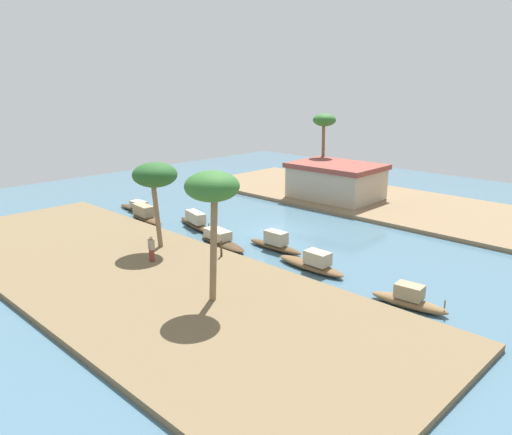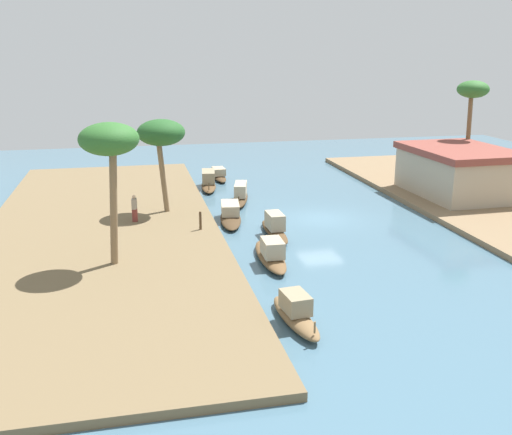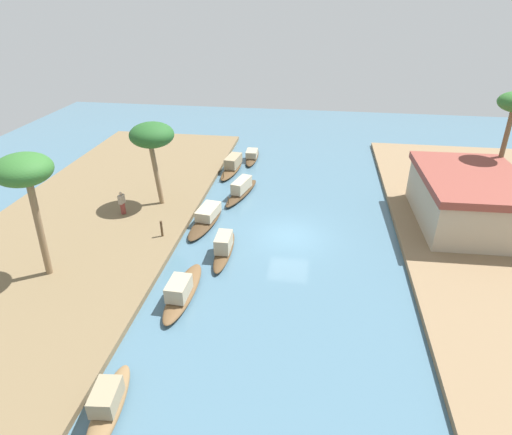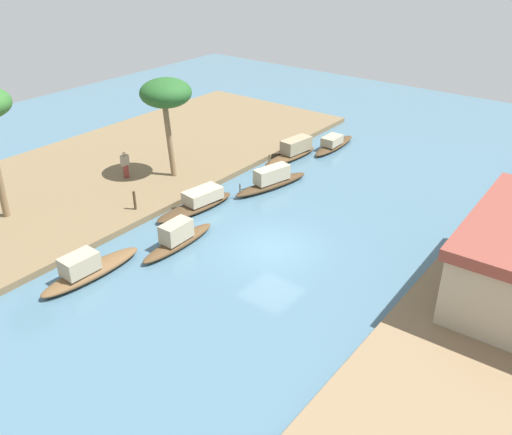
{
  "view_description": "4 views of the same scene",
  "coord_description": "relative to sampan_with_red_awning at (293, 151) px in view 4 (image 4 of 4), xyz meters",
  "views": [
    {
      "loc": [
        23.74,
        -27.15,
        10.94
      ],
      "look_at": [
        -1.99,
        -0.73,
        0.8
      ],
      "focal_mm": 35.26,
      "sensor_mm": 36.0,
      "label": 1
    },
    {
      "loc": [
        32.19,
        -11.1,
        9.78
      ],
      "look_at": [
        1.06,
        -4.27,
        0.65
      ],
      "focal_mm": 40.89,
      "sensor_mm": 36.0,
      "label": 2
    },
    {
      "loc": [
        22.23,
        1.16,
        13.3
      ],
      "look_at": [
        -1.26,
        -2.28,
        0.45
      ],
      "focal_mm": 29.64,
      "sensor_mm": 36.0,
      "label": 3
    },
    {
      "loc": [
        17.47,
        12.5,
        13.13
      ],
      "look_at": [
        -1.28,
        -1.96,
        0.43
      ],
      "focal_mm": 38.27,
      "sensor_mm": 36.0,
      "label": 4
    }
  ],
  "objects": [
    {
      "name": "sampan_with_red_awning",
      "position": [
        0.0,
        0.0,
        0.0
      ],
      "size": [
        4.58,
        1.59,
        1.23
      ],
      "rotation": [
        0.0,
        0.0,
        -0.12
      ],
      "color": "brown",
      "rests_on": "river_water"
    },
    {
      "name": "mooring_post",
      "position": [
        11.36,
        -2.01,
        0.34
      ],
      "size": [
        0.14,
        0.14,
        1.01
      ],
      "primitive_type": "cylinder",
      "color": "#4C3823",
      "rests_on": "riverbank_left"
    },
    {
      "name": "person_on_near_bank",
      "position": [
        8.96,
        -5.5,
        0.57
      ],
      "size": [
        0.49,
        0.37,
        1.55
      ],
      "rotation": [
        0.0,
        0.0,
        2.97
      ],
      "color": "brown",
      "rests_on": "riverbank_left"
    },
    {
      "name": "river_water",
      "position": [
        9.75,
        5.5,
        -0.48
      ],
      "size": [
        61.95,
        61.95,
        0.0
      ],
      "primitive_type": "plane",
      "color": "#476B7F",
      "rests_on": "ground"
    },
    {
      "name": "sampan_foreground",
      "position": [
        12.31,
        1.95,
        -0.02
      ],
      "size": [
        4.42,
        0.95,
        1.29
      ],
      "rotation": [
        0.0,
        0.0,
        0.02
      ],
      "color": "brown",
      "rests_on": "river_water"
    },
    {
      "name": "riverbank_left",
      "position": [
        9.75,
        -7.35,
        -0.32
      ],
      "size": [
        36.25,
        12.72,
        0.32
      ],
      "primitive_type": "cube",
      "color": "brown",
      "rests_on": "ground"
    },
    {
      "name": "sampan_open_hull",
      "position": [
        16.37,
        0.74,
        -0.07
      ],
      "size": [
        4.85,
        1.27,
        1.25
      ],
      "rotation": [
        0.0,
        0.0,
        -0.03
      ],
      "color": "brown",
      "rests_on": "river_water"
    },
    {
      "name": "sampan_with_tall_canopy",
      "position": [
        4.46,
        1.56,
        -0.02
      ],
      "size": [
        5.13,
        2.11,
        1.24
      ],
      "rotation": [
        0.0,
        0.0,
        -0.24
      ],
      "color": "#47331E",
      "rests_on": "river_water"
    },
    {
      "name": "sampan_near_left_bank",
      "position": [
        -3.03,
        1.2,
        -0.15
      ],
      "size": [
        4.64,
        1.06,
        0.93
      ],
      "rotation": [
        0.0,
        0.0,
        0.02
      ],
      "color": "#47331E",
      "rests_on": "river_water"
    },
    {
      "name": "sampan_downstream_large",
      "position": [
        8.93,
        0.08,
        -0.1
      ],
      "size": [
        4.91,
        1.86,
        1.01
      ],
      "rotation": [
        0.0,
        0.0,
        -0.14
      ],
      "color": "#47331E",
      "rests_on": "river_water"
    },
    {
      "name": "palm_tree_left_near",
      "position": [
        7.09,
        -3.7,
        4.57
      ],
      "size": [
        2.84,
        2.84,
        5.61
      ],
      "color": "#7F6647",
      "rests_on": "riverbank_left"
    }
  ]
}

